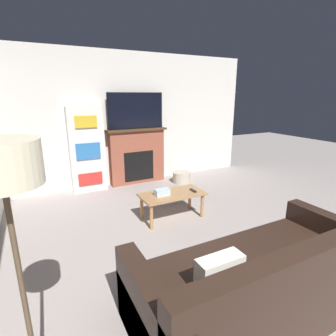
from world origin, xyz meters
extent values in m
cube|color=silver|center=(0.00, 4.77, 1.35)|extent=(5.73, 0.06, 2.70)
cube|color=brown|center=(0.16, 4.63, 0.57)|extent=(1.18, 0.22, 1.14)
cube|color=black|center=(0.16, 4.51, 0.39)|extent=(0.65, 0.01, 0.63)
cube|color=#4C331E|center=(0.16, 4.61, 1.16)|extent=(1.28, 0.28, 0.04)
cube|color=black|center=(0.16, 4.61, 1.54)|extent=(1.18, 0.03, 0.73)
cube|color=black|center=(0.16, 4.59, 1.54)|extent=(1.14, 0.01, 0.69)
cube|color=black|center=(-0.19, 0.82, 0.23)|extent=(2.20, 0.98, 0.46)
cube|color=black|center=(-0.19, 0.41, 0.65)|extent=(2.20, 0.16, 0.39)
cube|color=black|center=(-1.21, 0.82, 0.34)|extent=(0.16, 0.98, 0.67)
cube|color=black|center=(0.83, 0.82, 0.34)|extent=(0.16, 0.98, 0.67)
cube|color=silver|center=(-0.68, 0.72, 0.60)|extent=(0.36, 0.14, 0.28)
cube|color=#A87A4C|center=(0.01, 2.74, 0.39)|extent=(0.98, 0.49, 0.03)
cylinder|color=#A87A4C|center=(-0.42, 2.56, 0.19)|extent=(0.05, 0.05, 0.38)
cylinder|color=#A87A4C|center=(0.44, 2.56, 0.19)|extent=(0.05, 0.05, 0.38)
cylinder|color=#A87A4C|center=(-0.42, 2.93, 0.19)|extent=(0.05, 0.05, 0.38)
cylinder|color=#A87A4C|center=(0.44, 2.93, 0.19)|extent=(0.05, 0.05, 0.38)
cube|color=silver|center=(-0.16, 2.74, 0.46)|extent=(0.22, 0.12, 0.10)
cube|color=black|center=(0.34, 2.67, 0.42)|extent=(0.04, 0.15, 0.02)
cube|color=white|center=(-0.88, 4.61, 0.83)|extent=(0.66, 0.26, 1.66)
cube|color=red|center=(-0.88, 4.46, 0.28)|extent=(0.45, 0.03, 0.23)
cube|color=#2D70B7|center=(-0.88, 4.46, 0.83)|extent=(0.45, 0.03, 0.31)
cube|color=gold|center=(-0.88, 4.46, 1.38)|extent=(0.40, 0.03, 0.22)
cylinder|color=brown|center=(-1.92, 0.86, 0.74)|extent=(0.03, 0.03, 1.44)
cylinder|color=beige|center=(-1.92, 0.86, 1.55)|extent=(0.37, 0.37, 0.22)
cylinder|color=#BCB29E|center=(1.01, 4.17, 0.12)|extent=(0.39, 0.39, 0.23)
camera|label=1|loc=(-1.76, -0.55, 1.86)|focal=28.00mm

